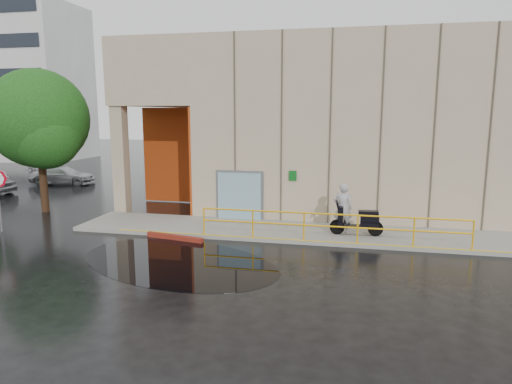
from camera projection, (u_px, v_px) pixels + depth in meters
ground at (187, 265)px, 14.26m from camera, size 120.00×120.00×0.00m
sidewalk at (325, 233)px, 17.76m from camera, size 20.00×3.00×0.15m
building at (357, 123)px, 23.05m from camera, size 20.00×10.17×8.00m
guardrail at (330, 227)px, 16.30m from camera, size 9.56×0.06×1.03m
distant_building at (20, 84)px, 45.68m from camera, size 12.00×8.08×15.00m
person at (343, 208)px, 17.35m from camera, size 0.71×0.47×1.94m
scooter at (357, 212)px, 17.07m from camera, size 1.99×0.68×1.53m
red_curb at (175, 237)px, 17.13m from camera, size 2.39×0.66×0.18m
puddle at (178, 262)px, 14.62m from camera, size 8.17×6.54×0.01m
car_c at (62, 175)px, 30.12m from camera, size 4.43×2.49×1.21m
tree_near at (40, 123)px, 21.11m from camera, size 4.59×4.59×6.72m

